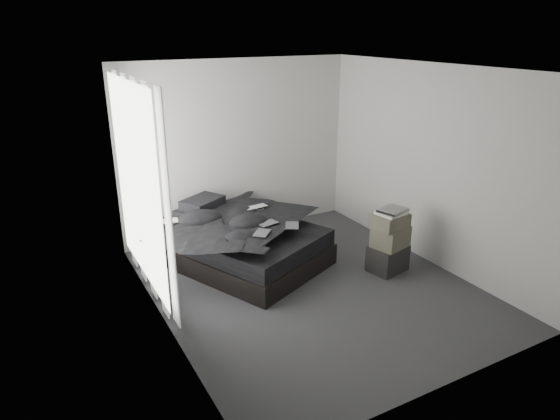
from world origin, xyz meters
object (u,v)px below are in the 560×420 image
bed (243,253)px  side_stand (170,242)px  laptop (258,203)px

bed → side_stand: (-0.86, 0.46, 0.16)m
laptop → bed: bearing=-154.5°
laptop → side_stand: laptop is taller
side_stand → bed: bearing=-28.4°
bed → laptop: bearing=7.5°
bed → laptop: (0.32, 0.19, 0.60)m
laptop → side_stand: 1.28m
bed → side_stand: size_ratio=3.34×
laptop → side_stand: size_ratio=0.54×
laptop → side_stand: bearing=161.5°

